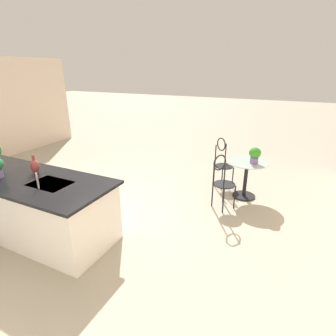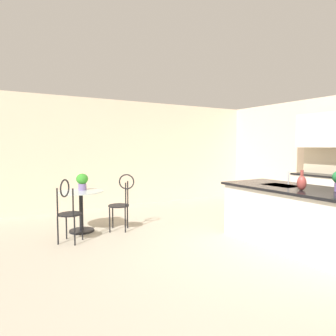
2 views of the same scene
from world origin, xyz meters
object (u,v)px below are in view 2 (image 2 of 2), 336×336
Objects in this scene: chair_near_window at (68,208)px; bistro_table at (81,207)px; chair_by_island at (122,199)px; potted_plant_on_table at (82,181)px; vase_on_counter at (302,182)px.

bistro_table is at bearing 148.41° from chair_near_window.
chair_near_window is 1.00× the size of chair_by_island.
bistro_table is at bearing -25.56° from potted_plant_on_table.
potted_plant_on_table is 1.06× the size of vase_on_counter.
potted_plant_on_table is at bearing -124.67° from chair_by_island.
chair_near_window is 3.55m from vase_on_counter.
bistro_table is 3.69m from vase_on_counter.
chair_by_island is (-0.26, 1.01, 0.00)m from chair_near_window.
chair_by_island is 3.03m from vase_on_counter.
bistro_table is at bearing -113.71° from chair_by_island.
bistro_table is 0.77× the size of chair_by_island.
vase_on_counter is at bearing 40.56° from potted_plant_on_table.
potted_plant_on_table is 3.70m from vase_on_counter.
chair_near_window is at bearing -75.45° from chair_by_island.
vase_on_counter is (2.39, 1.80, 0.46)m from chair_by_island.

